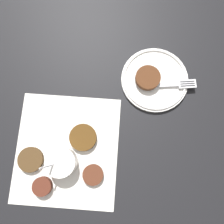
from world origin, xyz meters
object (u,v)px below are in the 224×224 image
(serving_plate, at_px, (155,80))
(fritter_on_plate, at_px, (148,78))
(fork, at_px, (178,84))
(sauce_bowl, at_px, (60,162))

(serving_plate, distance_m, fritter_on_plate, 0.03)
(fritter_on_plate, xyz_separation_m, fork, (-0.02, -0.10, -0.01))
(serving_plate, xyz_separation_m, fritter_on_plate, (-0.00, 0.03, 0.02))
(sauce_bowl, bearing_deg, serving_plate, -46.34)
(serving_plate, relative_size, fritter_on_plate, 2.75)
(fritter_on_plate, distance_m, fork, 0.10)
(sauce_bowl, height_order, fork, sauce_bowl)
(serving_plate, xyz_separation_m, fork, (-0.02, -0.07, 0.01))
(sauce_bowl, bearing_deg, fork, -54.67)
(sauce_bowl, distance_m, fork, 0.45)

